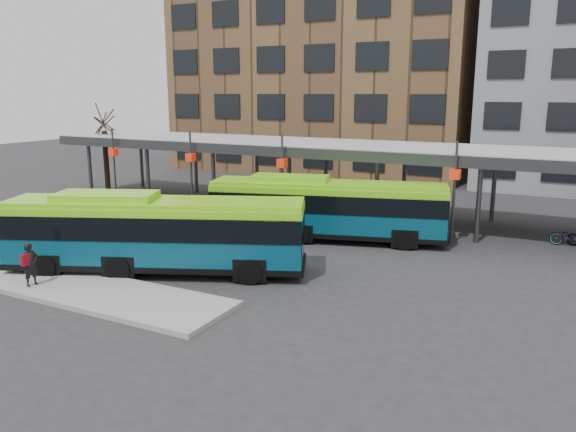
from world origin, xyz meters
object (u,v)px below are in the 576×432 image
object	(u,v)px
tree	(106,160)
pedestrian	(30,264)
bus_front	(155,232)
bus_rear	(326,207)

from	to	relation	value
tree	pedestrian	bearing A→B (deg)	-52.76
bus_front	bus_rear	size ratio (longest dim) A/B	1.02
bus_rear	pedestrian	xyz separation A→B (m)	(-6.52, -11.42, -0.61)
tree	bus_rear	distance (m)	18.96
pedestrian	bus_rear	bearing A→B (deg)	-24.16
bus_front	pedestrian	xyz separation A→B (m)	(-2.61, -3.67, -0.68)
tree	bus_rear	world-z (taller)	tree
bus_rear	pedestrian	size ratio (longest dim) A/B	7.19
tree	bus_front	size ratio (longest dim) A/B	0.48
tree	bus_front	xyz separation A→B (m)	(14.55, -12.04, -0.78)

